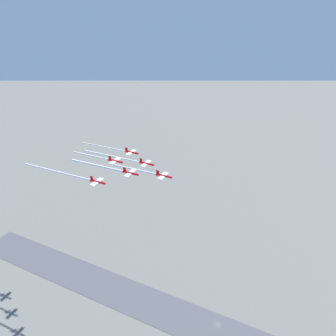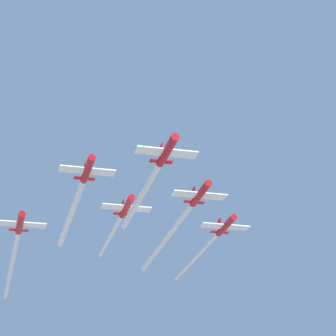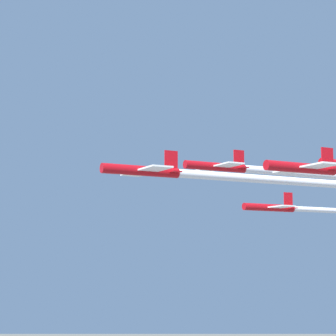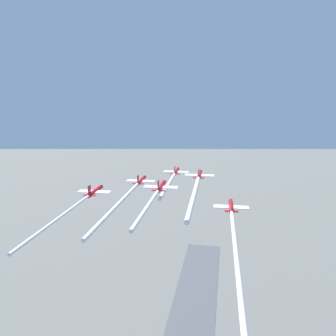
{
  "view_description": "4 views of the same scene",
  "coord_description": "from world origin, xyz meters",
  "px_view_note": "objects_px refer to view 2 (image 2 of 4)",
  "views": [
    {
      "loc": [
        99.46,
        138.12,
        218.61
      ],
      "look_at": [
        26.97,
        -33.07,
        123.2
      ],
      "focal_mm": 35.0,
      "sensor_mm": 36.0,
      "label": 1
    },
    {
      "loc": [
        -23.34,
        73.42,
        69.95
      ],
      "look_at": [
        36.63,
        -34.92,
        122.66
      ],
      "focal_mm": 85.0,
      "sensor_mm": 36.0,
      "label": 2
    },
    {
      "loc": [
        -47.05,
        -51.58,
        110.22
      ],
      "look_at": [
        31.73,
        -30.54,
        121.85
      ],
      "focal_mm": 70.0,
      "sensor_mm": 36.0,
      "label": 3
    },
    {
      "loc": [
        130.26,
        -109.94,
        150.33
      ],
      "look_at": [
        24.11,
        -24.5,
        121.48
      ],
      "focal_mm": 35.0,
      "sensor_mm": 36.0,
      "label": 4
    }
  ],
  "objects_px": {
    "jet_1": "(200,194)",
    "jet_4": "(126,207)",
    "jet_5": "(20,223)",
    "jet_2": "(87,170)",
    "jet_3": "(225,226)",
    "jet_0": "(167,151)"
  },
  "relations": [
    {
      "from": "jet_1",
      "to": "jet_4",
      "type": "xyz_separation_m",
      "value": [
        19.44,
        -6.01,
        2.94
      ]
    },
    {
      "from": "jet_4",
      "to": "jet_1",
      "type": "bearing_deg",
      "value": 120.47
    },
    {
      "from": "jet_0",
      "to": "jet_5",
      "type": "distance_m",
      "value": 40.74
    },
    {
      "from": "jet_2",
      "to": "jet_1",
      "type": "bearing_deg",
      "value": -180.0
    },
    {
      "from": "jet_1",
      "to": "jet_5",
      "type": "distance_m",
      "value": 35.64
    },
    {
      "from": "jet_2",
      "to": "jet_4",
      "type": "height_order",
      "value": "jet_4"
    },
    {
      "from": "jet_2",
      "to": "jet_3",
      "type": "bearing_deg",
      "value": -150.46
    },
    {
      "from": "jet_5",
      "to": "jet_2",
      "type": "bearing_deg",
      "value": 120.47
    },
    {
      "from": "jet_2",
      "to": "jet_3",
      "type": "xyz_separation_m",
      "value": [
        -11.06,
        -33.81,
        -2.2
      ]
    },
    {
      "from": "jet_4",
      "to": "jet_5",
      "type": "bearing_deg",
      "value": -0.0
    },
    {
      "from": "jet_1",
      "to": "jet_5",
      "type": "xyz_separation_m",
      "value": [
        34.69,
        7.89,
        -2.15
      ]
    },
    {
      "from": "jet_3",
      "to": "jet_1",
      "type": "bearing_deg",
      "value": 59.53
    },
    {
      "from": "jet_0",
      "to": "jet_1",
      "type": "relative_size",
      "value": 1.0
    },
    {
      "from": "jet_3",
      "to": "jet_5",
      "type": "xyz_separation_m",
      "value": [
        30.5,
        27.8,
        -2.75
      ]
    },
    {
      "from": "jet_0",
      "to": "jet_1",
      "type": "bearing_deg",
      "value": -120.47
    },
    {
      "from": "jet_4",
      "to": "jet_2",
      "type": "bearing_deg",
      "value": 59.53
    },
    {
      "from": "jet_5",
      "to": "jet_3",
      "type": "bearing_deg",
      "value": -180.0
    },
    {
      "from": "jet_2",
      "to": "jet_3",
      "type": "distance_m",
      "value": 35.64
    },
    {
      "from": "jet_0",
      "to": "jet_5",
      "type": "height_order",
      "value": "jet_0"
    },
    {
      "from": "jet_1",
      "to": "jet_5",
      "type": "relative_size",
      "value": 1.0
    },
    {
      "from": "jet_3",
      "to": "jet_4",
      "type": "distance_m",
      "value": 20.77
    },
    {
      "from": "jet_3",
      "to": "jet_4",
      "type": "xyz_separation_m",
      "value": [
        15.25,
        13.9,
        2.34
      ]
    }
  ]
}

